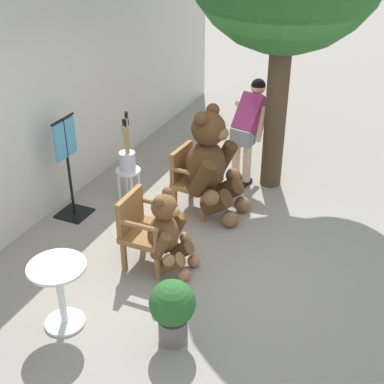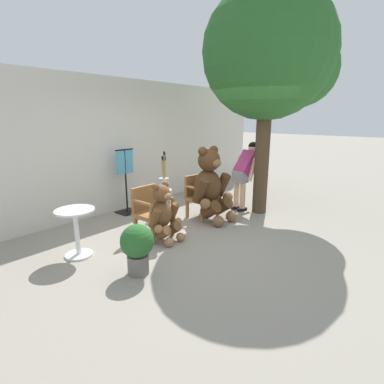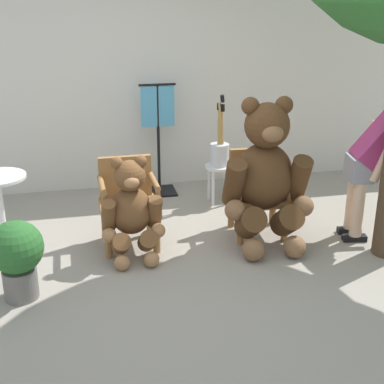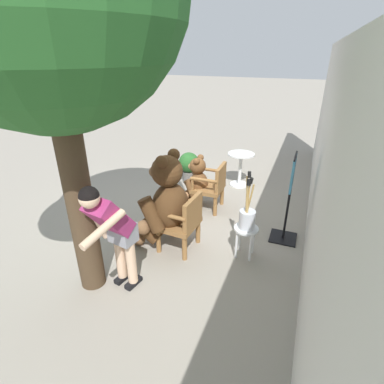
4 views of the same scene
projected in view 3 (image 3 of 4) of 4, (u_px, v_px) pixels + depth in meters
name	position (u px, v px, depth m)	size (l,w,h in m)	color
ground_plane	(209.00, 265.00, 4.95)	(60.00, 60.00, 0.00)	gray
back_wall	(164.00, 75.00, 6.65)	(10.00, 0.16, 2.80)	beige
wooden_chair_left	(128.00, 200.00, 5.24)	(0.57, 0.53, 0.86)	olive
wooden_chair_right	(257.00, 190.00, 5.50)	(0.59, 0.55, 0.86)	olive
teddy_bear_large	(266.00, 175.00, 5.17)	(0.88, 0.85, 1.46)	#4C3019
teddy_bear_small	(132.00, 209.00, 4.96)	(0.59, 0.56, 0.98)	brown
person_visitor	(375.00, 154.00, 5.22)	(0.87, 0.48, 1.48)	black
white_stool	(219.00, 174.00, 6.32)	(0.34, 0.34, 0.46)	silver
brush_bucket	(220.00, 151.00, 6.22)	(0.22, 0.22, 0.84)	silver
round_side_table	(0.00, 202.00, 5.22)	(0.56, 0.56, 0.72)	white
potted_plant	(17.00, 254.00, 4.30)	(0.44, 0.44, 0.68)	slate
clothing_display_stand	(158.00, 137.00, 6.50)	(0.44, 0.40, 1.36)	black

